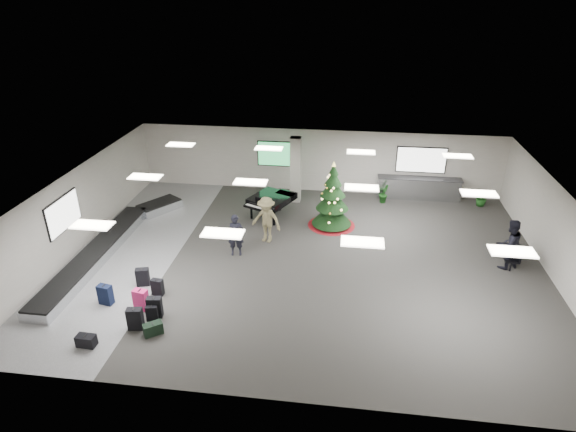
# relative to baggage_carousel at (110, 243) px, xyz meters

# --- Properties ---
(ground) EXTENTS (18.00, 18.00, 0.00)m
(ground) POSITION_rel_baggage_carousel_xyz_m (7.84, 0.08, -0.21)
(ground) COLOR #32302D
(ground) RESTS_ON ground
(room_envelope) EXTENTS (18.02, 14.02, 3.21)m
(room_envelope) POSITION_rel_baggage_carousel_xyz_m (7.46, 0.75, 2.12)
(room_envelope) COLOR #BBB4AB
(room_envelope) RESTS_ON ground
(baggage_carousel) EXTENTS (2.28, 9.71, 0.43)m
(baggage_carousel) POSITION_rel_baggage_carousel_xyz_m (0.00, 0.00, 0.00)
(baggage_carousel) COLOR silver
(baggage_carousel) RESTS_ON ground
(service_counter) EXTENTS (4.05, 0.65, 1.08)m
(service_counter) POSITION_rel_baggage_carousel_xyz_m (12.84, 6.73, 0.33)
(service_counter) COLOR silver
(service_counter) RESTS_ON ground
(suitcase_0) EXTENTS (0.50, 0.33, 0.75)m
(suitcase_0) POSITION_rel_baggage_carousel_xyz_m (3.10, -4.66, 0.15)
(suitcase_0) COLOR black
(suitcase_0) RESTS_ON ground
(suitcase_1) EXTENTS (0.48, 0.29, 0.73)m
(suitcase_1) POSITION_rel_baggage_carousel_xyz_m (3.47, -4.00, 0.14)
(suitcase_1) COLOR black
(suitcase_1) RESTS_ON ground
(pink_suitcase) EXTENTS (0.51, 0.35, 0.75)m
(pink_suitcase) POSITION_rel_baggage_carousel_xyz_m (2.88, -3.69, 0.15)
(pink_suitcase) COLOR #CF1B5F
(pink_suitcase) RESTS_ON ground
(suitcase_3) EXTENTS (0.42, 0.26, 0.61)m
(suitcase_3) POSITION_rel_baggage_carousel_xyz_m (3.10, -2.83, 0.08)
(suitcase_3) COLOR black
(suitcase_3) RESTS_ON ground
(navy_suitcase) EXTENTS (0.50, 0.34, 0.72)m
(navy_suitcase) POSITION_rel_baggage_carousel_xyz_m (1.59, -3.56, 0.14)
(navy_suitcase) COLOR black
(navy_suitcase) RESTS_ON ground
(green_duffel) EXTENTS (0.63, 0.57, 0.40)m
(green_duffel) POSITION_rel_baggage_carousel_xyz_m (3.73, -4.83, -0.02)
(green_duffel) COLOR black
(green_duffel) RESTS_ON ground
(suitcase_7) EXTENTS (0.39, 0.26, 0.54)m
(suitcase_7) POSITION_rel_baggage_carousel_xyz_m (3.44, -4.18, 0.05)
(suitcase_7) COLOR black
(suitcase_7) RESTS_ON ground
(suitcase_8) EXTENTS (0.50, 0.36, 0.68)m
(suitcase_8) POSITION_rel_baggage_carousel_xyz_m (2.38, -2.35, 0.12)
(suitcase_8) COLOR black
(suitcase_8) RESTS_ON ground
(black_duffel) EXTENTS (0.57, 0.33, 0.38)m
(black_duffel) POSITION_rel_baggage_carousel_xyz_m (1.98, -5.61, -0.03)
(black_duffel) COLOR black
(black_duffel) RESTS_ON ground
(christmas_tree) EXTENTS (2.08, 2.08, 2.96)m
(christmas_tree) POSITION_rel_baggage_carousel_xyz_m (8.74, 3.21, 0.80)
(christmas_tree) COLOR maroon
(christmas_tree) RESTS_ON ground
(grand_piano) EXTENTS (2.22, 2.46, 1.15)m
(grand_piano) POSITION_rel_baggage_carousel_xyz_m (5.93, 3.74, 0.61)
(grand_piano) COLOR black
(grand_piano) RESTS_ON ground
(bench) EXTENTS (0.57, 1.55, 0.97)m
(bench) POSITION_rel_baggage_carousel_xyz_m (15.64, 0.93, 0.33)
(bench) COLOR black
(bench) RESTS_ON ground
(traveler_a) EXTENTS (0.68, 0.50, 1.69)m
(traveler_a) POSITION_rel_baggage_carousel_xyz_m (5.16, 0.18, 0.63)
(traveler_a) COLOR black
(traveler_a) RESTS_ON ground
(traveler_b) EXTENTS (1.43, 1.07, 1.97)m
(traveler_b) POSITION_rel_baggage_carousel_xyz_m (6.15, 1.41, 0.77)
(traveler_b) COLOR olive
(traveler_b) RESTS_ON ground
(traveler_bench) EXTENTS (1.18, 1.08, 1.96)m
(traveler_bench) POSITION_rel_baggage_carousel_xyz_m (15.38, 0.58, 0.77)
(traveler_bench) COLOR black
(traveler_bench) RESTS_ON ground
(potted_plant_left) EXTENTS (0.58, 0.62, 0.90)m
(potted_plant_left) POSITION_rel_baggage_carousel_xyz_m (11.12, 6.03, 0.24)
(potted_plant_left) COLOR #173C13
(potted_plant_left) RESTS_ON ground
(potted_plant_right) EXTENTS (0.63, 0.63, 0.88)m
(potted_plant_right) POSITION_rel_baggage_carousel_xyz_m (15.73, 6.21, 0.23)
(potted_plant_right) COLOR #173C13
(potted_plant_right) RESTS_ON ground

